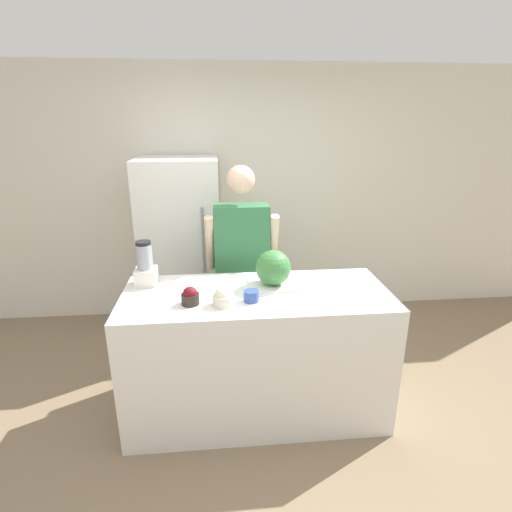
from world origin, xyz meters
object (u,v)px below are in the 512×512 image
bowl_cherries (190,297)px  blender (145,267)px  watermelon (273,268)px  bowl_cream (223,297)px  person (242,267)px  bowl_small_blue (251,296)px  refrigerator (182,248)px

bowl_cherries → blender: size_ratio=0.37×
watermelon → bowl_cream: watermelon is taller
bowl_cream → person: bearing=78.6°
person → bowl_cherries: bearing=-115.2°
bowl_small_blue → person: bearing=90.8°
watermelon → bowl_cherries: 0.62m
blender → person: bearing=32.5°
refrigerator → blender: refrigerator is taller
blender → bowl_cherries: bearing=-47.0°
person → watermelon: (0.19, -0.56, 0.20)m
bowl_small_blue → blender: bearing=154.1°
refrigerator → person: size_ratio=1.00×
person → blender: bearing=-147.5°
refrigerator → watermelon: 1.44m
refrigerator → watermelon: size_ratio=7.01×
bowl_cherries → bowl_cream: bearing=-9.6°
watermelon → bowl_small_blue: bearing=-126.6°
refrigerator → bowl_small_blue: 1.56m
refrigerator → bowl_small_blue: (0.56, -1.45, 0.12)m
watermelon → bowl_cream: bearing=-142.2°
person → watermelon: bearing=-71.6°
bowl_small_blue → blender: size_ratio=0.30×
bowl_cherries → bowl_cream: bowl_cream is taller
person → watermelon: person is taller
watermelon → person: bearing=108.4°
bowl_cherries → blender: (-0.33, 0.35, 0.08)m
refrigerator → bowl_cherries: (0.17, -1.46, 0.14)m
watermelon → blender: bearing=172.8°
bowl_cherries → bowl_small_blue: bearing=0.6°
bowl_small_blue → refrigerator: bearing=111.2°
watermelon → blender: 0.90m
bowl_cherries → blender: bearing=133.0°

